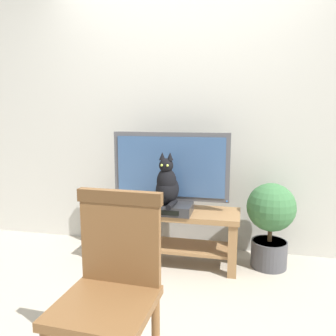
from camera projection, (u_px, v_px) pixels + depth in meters
ground_plane at (159, 302)px, 2.30m from camera, size 12.00×12.00×0.00m
back_wall at (187, 101)px, 3.13m from camera, size 7.00×0.12×2.80m
tv_stand at (169, 226)px, 2.87m from camera, size 1.18×0.41×0.47m
tv at (171, 169)px, 2.85m from camera, size 1.00×0.20×0.65m
media_box at (167, 208)px, 2.76m from camera, size 0.40×0.26×0.08m
cat at (167, 185)px, 2.71m from camera, size 0.19×0.32×0.43m
wooden_chair at (112, 281)px, 1.49m from camera, size 0.42×0.43×0.93m
book_stack at (122, 201)px, 2.95m from camera, size 0.23×0.17×0.10m
potted_plant at (271, 219)px, 2.77m from camera, size 0.40×0.40×0.72m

